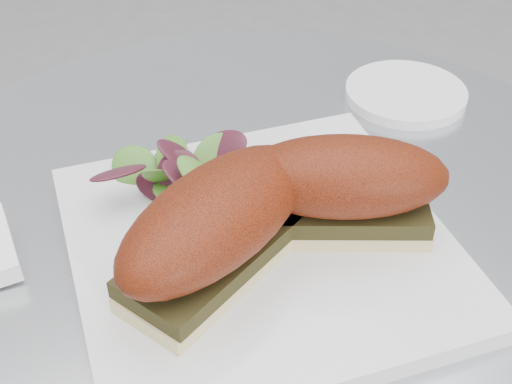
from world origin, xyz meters
TOP-DOWN VIEW (x-y plane):
  - plate at (-0.02, -0.03)m, footprint 0.35×0.35m
  - sandwich_left at (-0.07, -0.04)m, footprint 0.20×0.14m
  - sandwich_right at (0.04, -0.06)m, footprint 0.17×0.15m
  - salad at (-0.06, 0.05)m, footprint 0.10×0.10m
  - saucer at (0.23, 0.08)m, footprint 0.13×0.13m

SIDE VIEW (x-z plane):
  - saucer at x=0.23m, z-range 0.73..0.74m
  - plate at x=-0.02m, z-range 0.73..0.75m
  - salad at x=-0.06m, z-range 0.75..0.80m
  - sandwich_left at x=-0.07m, z-range 0.75..0.83m
  - sandwich_right at x=0.04m, z-range 0.75..0.83m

